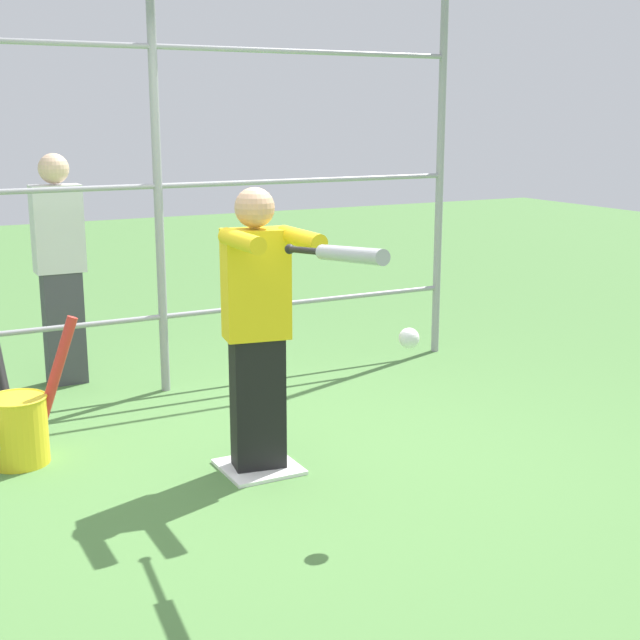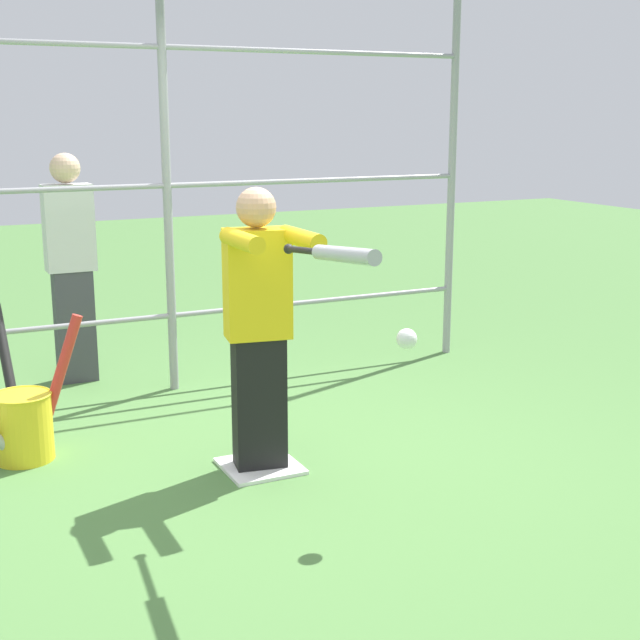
# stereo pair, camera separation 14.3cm
# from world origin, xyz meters

# --- Properties ---
(ground_plane) EXTENTS (24.00, 24.00, 0.00)m
(ground_plane) POSITION_xyz_m (0.00, 0.00, 0.00)
(ground_plane) COLOR #4C7A3D
(home_plate) EXTENTS (0.40, 0.40, 0.02)m
(home_plate) POSITION_xyz_m (0.00, 0.00, 0.01)
(home_plate) COLOR white
(home_plate) RESTS_ON ground
(fence_backstop) EXTENTS (4.59, 0.06, 2.82)m
(fence_backstop) POSITION_xyz_m (0.00, -1.60, 1.41)
(fence_backstop) COLOR #939399
(fence_backstop) RESTS_ON ground
(batter) EXTENTS (0.39, 0.55, 1.52)m
(batter) POSITION_xyz_m (0.00, 0.02, 0.82)
(batter) COLOR black
(batter) RESTS_ON ground
(baseball_bat_swinging) EXTENTS (0.09, 0.92, 0.14)m
(baseball_bat_swinging) POSITION_xyz_m (0.02, 0.95, 1.31)
(baseball_bat_swinging) COLOR black
(softball_in_flight) EXTENTS (0.10, 0.10, 0.10)m
(softball_in_flight) POSITION_xyz_m (-0.40, 0.84, 0.87)
(softball_in_flight) COLOR white
(bat_bucket) EXTENTS (0.89, 0.98, 0.80)m
(bat_bucket) POSITION_xyz_m (1.14, -0.69, 0.23)
(bat_bucket) COLOR yellow
(bat_bucket) RESTS_ON ground
(bystander_behind_fence) EXTENTS (0.33, 0.21, 1.62)m
(bystander_behind_fence) POSITION_xyz_m (0.57, -2.10, 0.84)
(bystander_behind_fence) COLOR #3F3F47
(bystander_behind_fence) RESTS_ON ground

